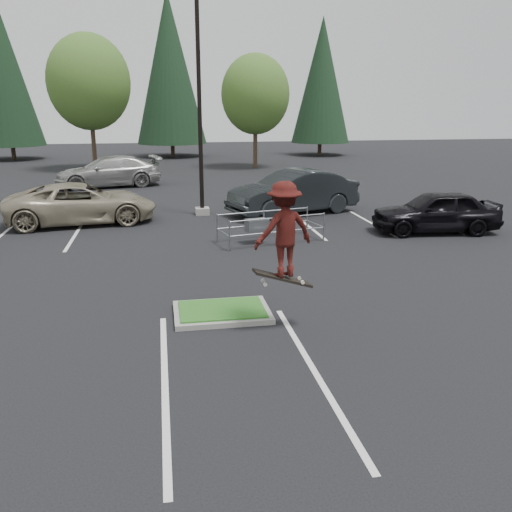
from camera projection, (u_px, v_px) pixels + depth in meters
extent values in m
plane|color=black|center=(222.00, 315.00, 12.54)|extent=(120.00, 120.00, 0.00)
cube|color=gray|center=(222.00, 312.00, 12.52)|extent=(2.20, 1.60, 0.12)
cube|color=#276821|center=(222.00, 309.00, 12.50)|extent=(1.95, 1.35, 0.05)
cube|color=silver|center=(76.00, 234.00, 20.32)|extent=(0.12, 5.20, 0.01)
cube|color=silver|center=(308.00, 225.00, 21.83)|extent=(0.12, 5.20, 0.01)
cube|color=silver|center=(371.00, 223.00, 22.28)|extent=(0.12, 5.20, 0.01)
cube|color=silver|center=(432.00, 220.00, 22.73)|extent=(0.12, 5.20, 0.01)
cube|color=silver|center=(165.00, 383.00, 9.47)|extent=(0.12, 6.00, 0.01)
cube|color=silver|center=(314.00, 370.00, 9.92)|extent=(0.12, 6.00, 0.01)
cube|color=gray|center=(202.00, 211.00, 23.96)|extent=(0.60, 0.60, 0.30)
cylinder|color=black|center=(199.00, 97.00, 22.66)|extent=(0.18, 0.18, 10.00)
cylinder|color=#38281C|center=(94.00, 146.00, 39.99)|extent=(0.32, 0.32, 3.50)
ellipsoid|color=#346826|center=(89.00, 82.00, 38.77)|extent=(5.89, 5.89, 6.77)
sphere|color=#346826|center=(98.00, 93.00, 38.79)|extent=(3.68, 3.68, 3.68)
sphere|color=#346826|center=(83.00, 90.00, 39.22)|extent=(4.05, 4.05, 4.05)
cylinder|color=#38281C|center=(255.00, 148.00, 41.39)|extent=(0.32, 0.32, 3.04)
ellipsoid|color=#346826|center=(255.00, 94.00, 40.34)|extent=(5.12, 5.12, 5.89)
sphere|color=#346826|center=(264.00, 103.00, 40.32)|extent=(3.20, 3.20, 3.20)
sphere|color=#346826|center=(248.00, 101.00, 40.76)|extent=(3.52, 3.52, 3.52)
cylinder|color=#38281C|center=(14.00, 153.00, 47.97)|extent=(0.36, 0.36, 1.20)
cone|color=black|center=(4.00, 75.00, 46.22)|extent=(5.72, 5.72, 11.80)
cylinder|color=#38281C|center=(173.00, 150.00, 50.79)|extent=(0.36, 0.36, 1.20)
cone|color=black|center=(169.00, 68.00, 48.83)|extent=(6.38, 6.38, 13.30)
cylinder|color=#38281C|center=(320.00, 149.00, 52.18)|extent=(0.36, 0.36, 1.20)
cone|color=black|center=(322.00, 81.00, 50.49)|extent=(5.50, 5.50, 11.30)
cylinder|color=gray|center=(230.00, 236.00, 17.88)|extent=(0.05, 0.05, 1.03)
cylinder|color=gray|center=(217.00, 228.00, 18.98)|extent=(0.05, 0.05, 1.03)
cylinder|color=gray|center=(278.00, 231.00, 18.55)|extent=(0.05, 0.05, 1.03)
cylinder|color=gray|center=(264.00, 224.00, 19.66)|extent=(0.05, 0.05, 1.03)
cylinder|color=gray|center=(324.00, 227.00, 19.22)|extent=(0.05, 0.05, 1.03)
cylinder|color=gray|center=(307.00, 220.00, 20.33)|extent=(0.05, 0.05, 1.03)
cylinder|color=gray|center=(278.00, 232.00, 18.56)|extent=(3.49, 0.85, 0.04)
cylinder|color=gray|center=(279.00, 218.00, 18.42)|extent=(3.49, 0.85, 0.04)
cylinder|color=gray|center=(264.00, 225.00, 19.66)|extent=(3.49, 0.85, 0.04)
cylinder|color=gray|center=(264.00, 211.00, 19.53)|extent=(3.49, 0.85, 0.04)
cube|color=gray|center=(257.00, 225.00, 18.87)|extent=(0.84, 0.62, 0.43)
cube|color=black|center=(283.00, 278.00, 11.48)|extent=(1.29, 0.48, 0.46)
cylinder|color=silver|center=(265.00, 284.00, 11.31)|extent=(0.08, 0.05, 0.08)
cylinder|color=silver|center=(263.00, 281.00, 11.56)|extent=(0.08, 0.05, 0.08)
cylinder|color=silver|center=(303.00, 282.00, 11.44)|extent=(0.08, 0.05, 0.08)
cylinder|color=silver|center=(299.00, 279.00, 11.70)|extent=(0.08, 0.05, 0.08)
imported|color=maroon|center=(283.00, 230.00, 11.20)|extent=(1.45, 1.07, 2.01)
imported|color=gray|center=(81.00, 203.00, 21.98)|extent=(6.27, 3.56, 1.65)
imported|color=black|center=(293.00, 192.00, 23.94)|extent=(6.18, 3.77, 1.92)
imported|color=black|center=(436.00, 211.00, 20.46)|extent=(4.87, 2.36, 1.60)
imported|color=#9D9E99|center=(109.00, 172.00, 31.89)|extent=(6.50, 3.71, 1.77)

